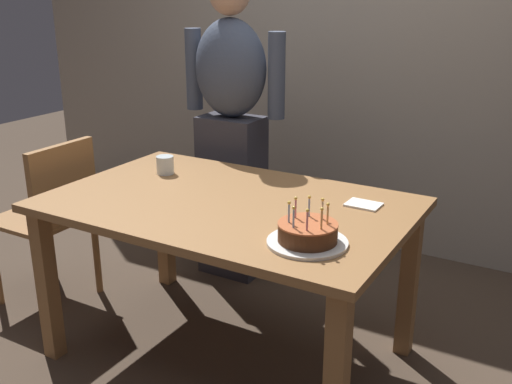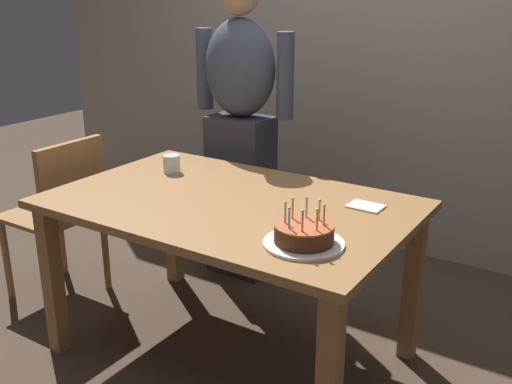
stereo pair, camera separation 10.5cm
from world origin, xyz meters
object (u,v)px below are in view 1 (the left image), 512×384
Objects in this scene: birthday_cake at (308,234)px; napkin_stack at (364,205)px; dining_chair at (53,211)px; person_man_bearded at (231,125)px; water_glass_near at (165,165)px.

napkin_stack is (0.03, 0.46, -0.03)m from birthday_cake.
dining_chair is (-1.50, 0.18, -0.26)m from birthday_cake.
birthday_cake is at bearing -94.19° from napkin_stack.
person_man_bearded is (-0.91, 0.95, 0.10)m from birthday_cake.
napkin_stack is at bearing 3.39° from water_glass_near.
water_glass_near is (-0.94, 0.41, 0.01)m from birthday_cake.
water_glass_near is 0.62× the size of napkin_stack.
water_glass_near is 0.10× the size of dining_chair.
dining_chair reaches higher than water_glass_near.
napkin_stack is at bearing 100.36° from dining_chair.
dining_chair reaches higher than napkin_stack.
birthday_cake is at bearing 133.78° from person_man_bearded.
person_man_bearded reaches higher than dining_chair.
birthday_cake reaches higher than napkin_stack.
dining_chair is at bearing -169.64° from napkin_stack.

